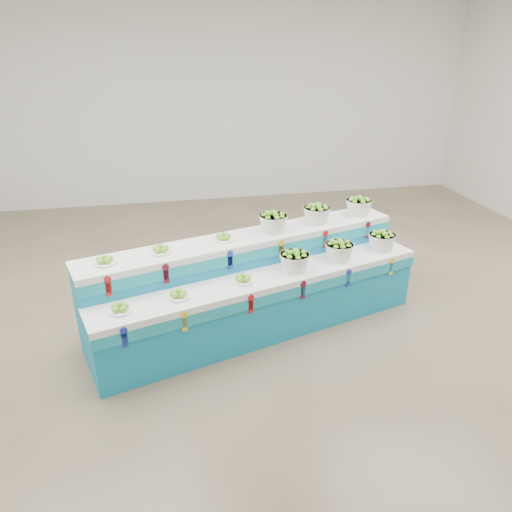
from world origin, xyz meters
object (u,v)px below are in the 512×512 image
Objects in this scene: display_stand at (256,285)px; basket_upper_right at (359,206)px; basket_lower_left at (294,260)px; plate_upper_mid at (161,249)px.

basket_upper_right is at bearing 8.43° from display_stand.
basket_lower_left is at bearing -33.93° from display_stand.
plate_upper_mid is at bearing 176.97° from basket_lower_left.
display_stand is 1.16m from plate_upper_mid.
plate_upper_mid reaches higher than basket_lower_left.
basket_lower_left is at bearing -3.03° from plate_upper_mid.
display_stand is 17.51× the size of plate_upper_mid.
plate_upper_mid is 2.59m from basket_upper_right.
basket_lower_left is 1.44m from plate_upper_mid.
plate_upper_mid is 0.67× the size of basket_upper_right.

